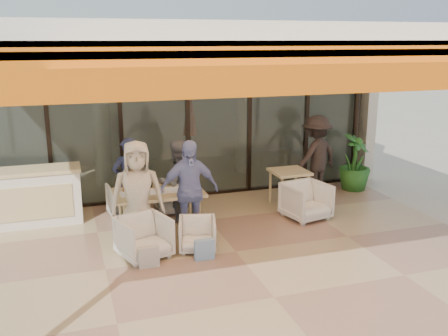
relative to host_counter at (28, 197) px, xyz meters
The scene contains 21 objects.
ground 3.90m from the host_counter, 36.43° to the right, with size 70.00×70.00×0.00m, color #C6B293.
terrace_floor 3.90m from the host_counter, 36.43° to the right, with size 8.00×6.00×0.01m, color tan.
terrace_structure 4.86m from the host_counter, 39.46° to the right, with size 8.00×6.00×3.40m.
glass_storefront 3.36m from the host_counter, 12.77° to the left, with size 8.08×0.10×3.20m.
interior_block 4.66m from the host_counter, 44.09° to the left, with size 9.05×3.62×3.52m.
host_counter is the anchor object (origin of this frame).
dining_table 2.39m from the host_counter, 26.20° to the right, with size 1.50×0.90×0.93m.
chair_far_left 1.74m from the host_counter, ahead, with size 0.68×0.64×0.70m, color white.
chair_far_right 2.58m from the host_counter, ahead, with size 0.60×0.56×0.62m, color white.
chair_near_left 2.66m from the host_counter, 49.32° to the right, with size 0.70×0.66×0.72m, color white.
chair_near_right 3.27m from the host_counter, 38.05° to the right, with size 0.57×0.53×0.59m, color white.
diner_navy 1.85m from the host_counter, 19.44° to the right, with size 0.59×0.39×1.62m, color #192238.
diner_grey 2.65m from the host_counter, 13.36° to the right, with size 0.74×0.57×1.52m, color #5C5C60.
diner_cream 2.32m from the host_counter, 41.15° to the right, with size 0.85×0.55×1.73m, color beige.
diner_periwinkle 3.00m from the host_counter, 30.45° to the right, with size 0.99×0.41×1.69m, color #7B89CD.
tote_bag_cream 2.99m from the host_counter, 54.36° to the right, with size 0.30×0.10×0.34m, color silver.
tote_bag_blue 3.54m from the host_counter, 43.18° to the right, with size 0.30×0.10×0.34m, color #99BFD8.
side_table 4.89m from the host_counter, ahead, with size 0.70×0.70×0.74m.
side_chair 5.02m from the host_counter, 14.37° to the right, with size 0.74×0.69×0.76m, color white.
standing_woman 5.69m from the host_counter, ahead, with size 1.12×0.64×1.74m, color black.
potted_palm 6.70m from the host_counter, ahead, with size 0.71×0.71×1.27m, color #1E5919.
Camera 1 is at (-2.42, -6.82, 3.26)m, focal length 40.00 mm.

